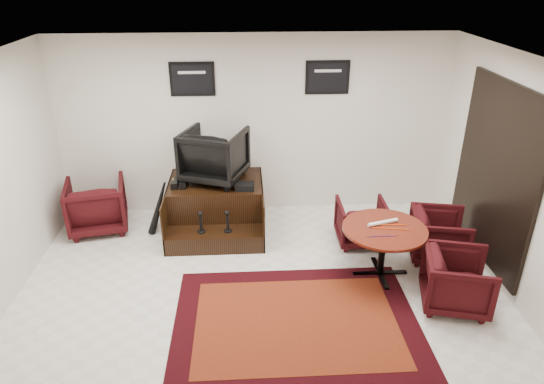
{
  "coord_description": "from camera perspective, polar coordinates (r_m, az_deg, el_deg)",
  "views": [
    {
      "loc": [
        -0.15,
        -4.7,
        3.71
      ],
      "look_at": [
        0.18,
        0.9,
        1.04
      ],
      "focal_mm": 32.0,
      "sensor_mm": 36.0,
      "label": 1
    }
  ],
  "objects": [
    {
      "name": "armchair_side",
      "position": [
        7.73,
        -19.95,
        -1.24
      ],
      "size": [
        0.98,
        0.94,
        0.86
      ],
      "primitive_type": "imported",
      "rotation": [
        0.0,
        0.0,
        3.36
      ],
      "color": "black",
      "rests_on": "ground"
    },
    {
      "name": "room_shell",
      "position": [
        5.22,
        3.01,
        3.84
      ],
      "size": [
        6.02,
        5.02,
        2.81
      ],
      "color": "silver",
      "rests_on": "ground"
    },
    {
      "name": "paper_roll",
      "position": [
        6.31,
        12.92,
        -3.51
      ],
      "size": [
        0.42,
        0.17,
        0.05
      ],
      "primitive_type": "cylinder",
      "rotation": [
        0.0,
        1.57,
        0.29
      ],
      "color": "silver",
      "rests_on": "meeting_table"
    },
    {
      "name": "area_rug",
      "position": [
        5.69,
        2.88,
        -15.13
      ],
      "size": [
        2.77,
        2.08,
        0.01
      ],
      "color": "black",
      "rests_on": "ground"
    },
    {
      "name": "umbrella_hooked",
      "position": [
        7.48,
        -13.13,
        -1.46
      ],
      "size": [
        0.3,
        0.11,
        0.8
      ],
      "primitive_type": null,
      "color": "black",
      "rests_on": "ground"
    },
    {
      "name": "ground",
      "position": [
        5.98,
        -1.25,
        -12.8
      ],
      "size": [
        6.0,
        6.0,
        0.0
      ],
      "primitive_type": "plane",
      "color": "white",
      "rests_on": "ground"
    },
    {
      "name": "meeting_table",
      "position": [
        6.28,
        13.06,
        -4.82
      ],
      "size": [
        1.06,
        1.06,
        0.69
      ],
      "color": "#4B110A",
      "rests_on": "ground"
    },
    {
      "name": "table_chair_window",
      "position": [
        6.97,
        19.1,
        -4.63
      ],
      "size": [
        0.81,
        0.84,
        0.74
      ],
      "primitive_type": "imported",
      "rotation": [
        0.0,
        0.0,
        1.37
      ],
      "color": "black",
      "rests_on": "ground"
    },
    {
      "name": "shine_podium",
      "position": [
        7.42,
        -6.55,
        -1.72
      ],
      "size": [
        1.41,
        1.45,
        0.72
      ],
      "color": "black",
      "rests_on": "ground"
    },
    {
      "name": "shoes_pair",
      "position": [
        7.22,
        -10.91,
        1.02
      ],
      "size": [
        0.22,
        0.26,
        0.1
      ],
      "color": "black",
      "rests_on": "shine_podium"
    },
    {
      "name": "shine_chair",
      "position": [
        7.22,
        -6.82,
        4.65
      ],
      "size": [
        1.07,
        1.03,
        0.87
      ],
      "primitive_type": "imported",
      "rotation": [
        0.0,
        0.0,
        2.79
      ],
      "color": "black",
      "rests_on": "shine_podium"
    },
    {
      "name": "polish_kit",
      "position": [
        7.0,
        -3.25,
        0.67
      ],
      "size": [
        0.29,
        0.21,
        0.1
      ],
      "primitive_type": "cube",
      "rotation": [
        0.0,
        0.0,
        -0.05
      ],
      "color": "black",
      "rests_on": "shine_podium"
    },
    {
      "name": "table_chair_back",
      "position": [
        7.08,
        10.48,
        -3.29
      ],
      "size": [
        0.69,
        0.65,
        0.7
      ],
      "primitive_type": "imported",
      "rotation": [
        0.0,
        0.0,
        3.12
      ],
      "color": "black",
      "rests_on": "ground"
    },
    {
      "name": "table_chair_corner",
      "position": [
        6.11,
        20.99,
        -9.45
      ],
      "size": [
        0.85,
        0.88,
        0.76
      ],
      "primitive_type": "imported",
      "rotation": [
        0.0,
        0.0,
        1.32
      ],
      "color": "black",
      "rests_on": "ground"
    },
    {
      "name": "umbrella_black",
      "position": [
        7.32,
        -13.3,
        -1.86
      ],
      "size": [
        0.32,
        0.12,
        0.86
      ],
      "primitive_type": null,
      "color": "black",
      "rests_on": "ground"
    },
    {
      "name": "table_clutter",
      "position": [
        6.22,
        13.5,
        -4.24
      ],
      "size": [
        0.57,
        0.3,
        0.01
      ],
      "color": "red",
      "rests_on": "meeting_table"
    }
  ]
}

